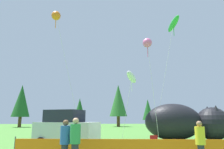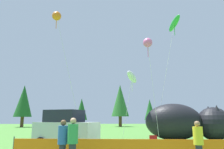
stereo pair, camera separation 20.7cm
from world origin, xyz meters
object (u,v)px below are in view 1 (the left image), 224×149
(folding_chair, at_px, (154,142))
(spectator_in_blue_shirt, at_px, (65,141))
(kite_white_ghost, at_px, (132,77))
(spectator_in_white_shirt, at_px, (75,140))
(parked_car, at_px, (66,129))
(kite_green_fish, at_px, (173,24))
(kite_pink_octopus, at_px, (147,43))
(inflatable_cat, at_px, (184,123))
(kite_orange_flower, at_px, (56,16))
(spectator_in_grey_shirt, at_px, (200,141))

(folding_chair, distance_m, spectator_in_blue_shirt, 6.20)
(kite_white_ghost, bearing_deg, spectator_in_blue_shirt, -113.39)
(spectator_in_blue_shirt, bearing_deg, spectator_in_white_shirt, -26.37)
(parked_car, distance_m, spectator_in_blue_shirt, 5.82)
(kite_green_fish, distance_m, kite_pink_octopus, 5.34)
(parked_car, relative_size, spectator_in_blue_shirt, 2.49)
(spectator_in_white_shirt, relative_size, spectator_in_blue_shirt, 1.04)
(folding_chair, height_order, inflatable_cat, inflatable_cat)
(kite_pink_octopus, bearing_deg, inflatable_cat, 9.13)
(folding_chair, distance_m, spectator_in_white_shirt, 6.04)
(spectator_in_white_shirt, relative_size, kite_orange_flower, 0.15)
(parked_car, relative_size, spectator_in_grey_shirt, 2.55)
(inflatable_cat, bearing_deg, parked_car, -150.66)
(kite_green_fish, bearing_deg, kite_pink_octopus, -142.84)
(folding_chair, relative_size, spectator_in_white_shirt, 0.46)
(parked_car, relative_size, kite_white_ghost, 0.72)
(spectator_in_white_shirt, distance_m, kite_white_ghost, 12.02)
(spectator_in_grey_shirt, distance_m, kite_white_ghost, 11.55)
(spectator_in_white_shirt, bearing_deg, spectator_in_blue_shirt, 153.63)
(parked_car, distance_m, kite_orange_flower, 12.06)
(spectator_in_blue_shirt, bearing_deg, parked_car, 96.74)
(folding_chair, bearing_deg, spectator_in_white_shirt, -41.83)
(parked_car, height_order, kite_green_fish, kite_green_fish)
(spectator_in_grey_shirt, relative_size, kite_orange_flower, 0.14)
(parked_car, height_order, inflatable_cat, inflatable_cat)
(spectator_in_blue_shirt, bearing_deg, folding_chair, 41.34)
(kite_green_fish, bearing_deg, spectator_in_white_shirt, -126.50)
(kite_orange_flower, bearing_deg, kite_green_fish, 1.30)
(folding_chair, bearing_deg, spectator_in_grey_shirt, 10.79)
(spectator_in_blue_shirt, relative_size, kite_pink_octopus, 0.20)
(parked_car, distance_m, kite_white_ghost, 8.03)
(parked_car, distance_m, spectator_in_grey_shirt, 8.55)
(spectator_in_grey_shirt, xyz_separation_m, kite_orange_flower, (-8.02, 11.69, 10.70))
(spectator_in_blue_shirt, relative_size, kite_white_ghost, 0.29)
(spectator_in_blue_shirt, height_order, kite_pink_octopus, kite_pink_octopus)
(spectator_in_white_shirt, bearing_deg, kite_white_ghost, 68.93)
(kite_green_fish, height_order, kite_orange_flower, kite_orange_flower)
(folding_chair, height_order, spectator_in_white_shirt, spectator_in_white_shirt)
(spectator_in_white_shirt, xyz_separation_m, kite_pink_octopus, (5.26, 9.16, 7.26))
(parked_car, relative_size, inflatable_cat, 0.61)
(inflatable_cat, distance_m, spectator_in_blue_shirt, 12.89)
(folding_chair, distance_m, kite_green_fish, 13.95)
(inflatable_cat, distance_m, kite_pink_octopus, 7.54)
(parked_car, xyz_separation_m, folding_chair, (5.32, -1.69, -0.66))
(kite_white_ghost, bearing_deg, kite_green_fish, 16.19)
(folding_chair, xyz_separation_m, kite_pink_octopus, (1.02, 4.88, 7.78))
(spectator_in_blue_shirt, distance_m, kite_pink_octopus, 12.87)
(inflatable_cat, bearing_deg, folding_chair, -119.38)
(kite_green_fish, height_order, kite_pink_octopus, kite_green_fish)
(spectator_in_blue_shirt, height_order, kite_white_ghost, kite_white_ghost)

